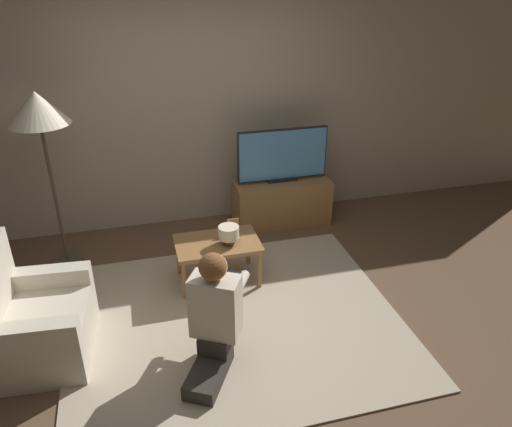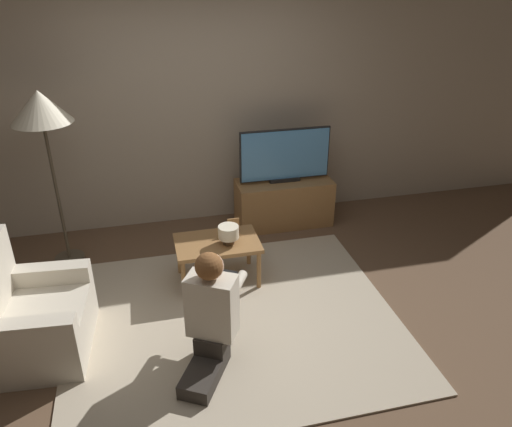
{
  "view_description": "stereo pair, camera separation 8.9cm",
  "coord_description": "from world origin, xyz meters",
  "px_view_note": "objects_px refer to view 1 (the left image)",
  "views": [
    {
      "loc": [
        -0.66,
        -3.16,
        2.63
      ],
      "look_at": [
        0.33,
        0.57,
        0.67
      ],
      "focal_mm": 35.0,
      "sensor_mm": 36.0,
      "label": 1
    },
    {
      "loc": [
        -0.58,
        -3.19,
        2.63
      ],
      "look_at": [
        0.33,
        0.57,
        0.67
      ],
      "focal_mm": 35.0,
      "sensor_mm": 36.0,
      "label": 2
    }
  ],
  "objects_px": {
    "coffee_table": "(217,247)",
    "armchair": "(31,323)",
    "person_kneeling": "(215,313)",
    "floor_lamp": "(38,114)",
    "tv": "(283,155)",
    "table_lamp": "(229,233)"
  },
  "relations": [
    {
      "from": "armchair",
      "to": "person_kneeling",
      "type": "distance_m",
      "value": 1.36
    },
    {
      "from": "coffee_table",
      "to": "person_kneeling",
      "type": "distance_m",
      "value": 1.05
    },
    {
      "from": "tv",
      "to": "floor_lamp",
      "type": "height_order",
      "value": "floor_lamp"
    },
    {
      "from": "coffee_table",
      "to": "table_lamp",
      "type": "relative_size",
      "value": 4.11
    },
    {
      "from": "coffee_table",
      "to": "floor_lamp",
      "type": "xyz_separation_m",
      "value": [
        -1.36,
        0.71,
        1.1
      ]
    },
    {
      "from": "person_kneeling",
      "to": "armchair",
      "type": "bearing_deg",
      "value": 10.19
    },
    {
      "from": "person_kneeling",
      "to": "table_lamp",
      "type": "height_order",
      "value": "person_kneeling"
    },
    {
      "from": "tv",
      "to": "floor_lamp",
      "type": "relative_size",
      "value": 0.58
    },
    {
      "from": "table_lamp",
      "to": "coffee_table",
      "type": "bearing_deg",
      "value": 148.17
    },
    {
      "from": "tv",
      "to": "armchair",
      "type": "bearing_deg",
      "value": -147.39
    },
    {
      "from": "coffee_table",
      "to": "tv",
      "type": "bearing_deg",
      "value": 46.66
    },
    {
      "from": "armchair",
      "to": "table_lamp",
      "type": "relative_size",
      "value": 4.88
    },
    {
      "from": "floor_lamp",
      "to": "person_kneeling",
      "type": "bearing_deg",
      "value": -56.45
    },
    {
      "from": "person_kneeling",
      "to": "floor_lamp",
      "type": "bearing_deg",
      "value": -27.04
    },
    {
      "from": "person_kneeling",
      "to": "table_lamp",
      "type": "relative_size",
      "value": 5.07
    },
    {
      "from": "coffee_table",
      "to": "armchair",
      "type": "xyz_separation_m",
      "value": [
        -1.49,
        -0.58,
        -0.08
      ]
    },
    {
      "from": "armchair",
      "to": "floor_lamp",
      "type": "bearing_deg",
      "value": -0.94
    },
    {
      "from": "tv",
      "to": "person_kneeling",
      "type": "relative_size",
      "value": 1.06
    },
    {
      "from": "floor_lamp",
      "to": "tv",
      "type": "bearing_deg",
      "value": 5.99
    },
    {
      "from": "coffee_table",
      "to": "table_lamp",
      "type": "height_order",
      "value": "table_lamp"
    },
    {
      "from": "coffee_table",
      "to": "floor_lamp",
      "type": "relative_size",
      "value": 0.44
    },
    {
      "from": "tv",
      "to": "armchair",
      "type": "distance_m",
      "value": 2.88
    }
  ]
}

